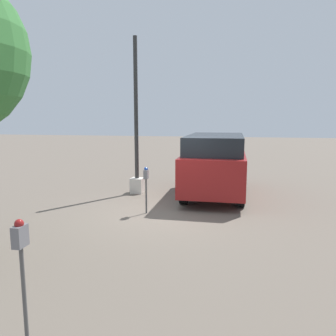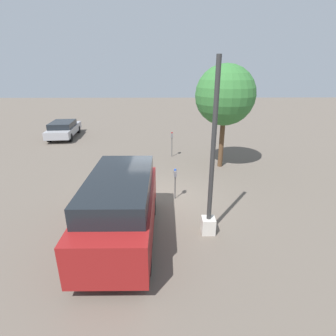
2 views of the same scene
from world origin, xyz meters
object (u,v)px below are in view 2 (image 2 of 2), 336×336
(parking_meter_near, at_px, (175,177))
(car_distant, at_px, (64,129))
(parked_van, at_px, (120,207))
(street_tree, at_px, (225,95))
(lamp_post, at_px, (211,189))
(parking_meter_far, at_px, (172,139))

(parking_meter_near, height_order, car_distant, parking_meter_near)
(parking_meter_near, xyz_separation_m, parked_van, (2.76, -1.79, 0.17))
(car_distant, bearing_deg, parked_van, -158.71)
(parking_meter_near, xyz_separation_m, street_tree, (-3.89, 2.66, 2.86))
(parking_meter_near, xyz_separation_m, lamp_post, (2.47, 1.02, 0.64))
(lamp_post, bearing_deg, parking_meter_near, -157.51)
(parking_meter_far, height_order, lamp_post, lamp_post)
(car_distant, bearing_deg, street_tree, -126.12)
(parking_meter_near, bearing_deg, street_tree, 143.49)
(street_tree, bearing_deg, parked_van, -33.84)
(parked_van, xyz_separation_m, car_distant, (-13.27, -6.62, -0.47))
(car_distant, height_order, street_tree, street_tree)
(parking_meter_near, xyz_separation_m, parking_meter_far, (-5.60, -0.00, 0.15))
(parking_meter_near, relative_size, parked_van, 0.27)
(parking_meter_far, relative_size, parked_van, 0.32)
(parking_meter_far, distance_m, lamp_post, 8.14)
(parking_meter_far, bearing_deg, street_tree, 55.20)
(parking_meter_far, height_order, street_tree, street_tree)
(parked_van, distance_m, car_distant, 14.84)
(car_distant, xyz_separation_m, street_tree, (6.63, 11.08, 3.17))
(lamp_post, xyz_separation_m, parked_van, (0.29, -2.81, -0.47))
(parked_van, bearing_deg, parking_meter_near, 147.08)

